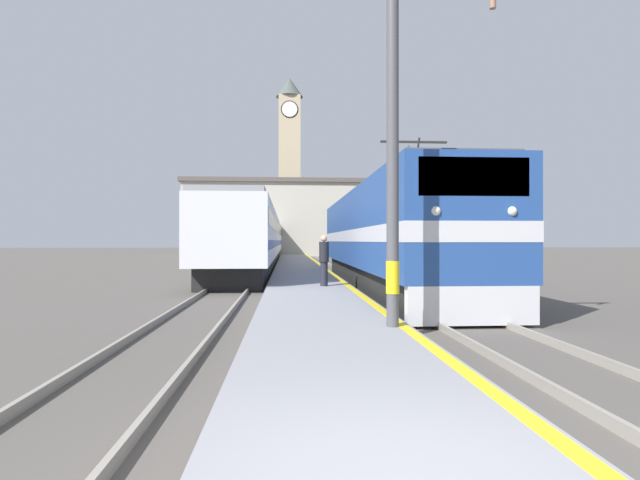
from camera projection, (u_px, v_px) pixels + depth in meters
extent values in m
plane|color=#514C47|center=(299.00, 268.00, 33.10)|extent=(200.00, 200.00, 0.00)
cube|color=gray|center=(301.00, 271.00, 28.11)|extent=(2.98, 140.00, 0.26)
cube|color=yellow|center=(325.00, 268.00, 28.20)|extent=(0.20, 140.00, 0.00)
cube|color=#514C47|center=(354.00, 273.00, 28.31)|extent=(2.84, 140.00, 0.02)
cube|color=gray|center=(342.00, 271.00, 28.26)|extent=(0.07, 140.00, 0.14)
cube|color=gray|center=(367.00, 271.00, 28.36)|extent=(0.07, 140.00, 0.14)
cube|color=#514C47|center=(250.00, 273.00, 27.92)|extent=(2.83, 140.00, 0.02)
cube|color=gray|center=(237.00, 272.00, 27.87)|extent=(0.07, 140.00, 0.14)
cube|color=gray|center=(262.00, 272.00, 27.97)|extent=(0.07, 140.00, 0.14)
cube|color=black|center=(383.00, 275.00, 19.89)|extent=(2.46, 17.94, 0.90)
cube|color=#23478C|center=(383.00, 229.00, 19.90)|extent=(2.90, 19.50, 2.79)
cube|color=silver|center=(383.00, 236.00, 19.90)|extent=(2.92, 19.52, 0.44)
cube|color=silver|center=(472.00, 305.00, 10.31)|extent=(2.75, 0.30, 0.81)
cube|color=black|center=(473.00, 177.00, 10.23)|extent=(2.32, 0.12, 0.80)
sphere|color=white|center=(436.00, 211.00, 10.13)|extent=(0.20, 0.20, 0.20)
sphere|color=white|center=(512.00, 211.00, 10.24)|extent=(0.20, 0.20, 0.20)
cube|color=#4C4C51|center=(383.00, 193.00, 19.90)|extent=(2.61, 18.53, 0.12)
cylinder|color=#333333|center=(417.00, 157.00, 14.68)|extent=(0.06, 0.63, 1.03)
cylinder|color=#333333|center=(411.00, 160.00, 15.38)|extent=(0.06, 0.63, 1.03)
cube|color=#262626|center=(414.00, 142.00, 15.03)|extent=(2.03, 0.08, 0.06)
cube|color=black|center=(260.00, 258.00, 39.39)|extent=(2.46, 44.07, 0.90)
cube|color=silver|center=(260.00, 236.00, 39.40)|extent=(2.90, 45.91, 2.59)
cube|color=black|center=(260.00, 230.00, 39.40)|extent=(2.92, 44.99, 0.64)
cube|color=navy|center=(260.00, 243.00, 39.39)|extent=(2.92, 44.99, 0.36)
cube|color=gray|center=(260.00, 219.00, 39.40)|extent=(2.67, 45.91, 0.20)
cylinder|color=#4C4C51|center=(393.00, 132.00, 9.13)|extent=(0.22, 0.22, 7.11)
cylinder|color=yellow|center=(393.00, 277.00, 9.12)|extent=(0.24, 0.24, 0.60)
cylinder|color=#23232D|center=(324.00, 274.00, 17.31)|extent=(0.26, 0.26, 0.84)
cylinder|color=black|center=(324.00, 252.00, 17.31)|extent=(0.34, 0.34, 0.70)
sphere|color=tan|center=(324.00, 239.00, 17.31)|extent=(0.23, 0.23, 0.23)
cube|color=tan|center=(290.00, 175.00, 73.12)|extent=(3.15, 3.15, 22.94)
cylinder|color=black|center=(290.00, 109.00, 71.55)|extent=(2.50, 0.06, 2.50)
cylinder|color=white|center=(290.00, 109.00, 71.52)|extent=(2.20, 0.10, 2.20)
cone|color=#47514C|center=(290.00, 87.00, 73.15)|extent=(3.94, 3.94, 2.83)
cube|color=#B7B2A3|center=(294.00, 221.00, 60.73)|extent=(25.85, 6.94, 8.61)
cube|color=#564C47|center=(294.00, 183.00, 60.74)|extent=(26.45, 7.54, 0.50)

